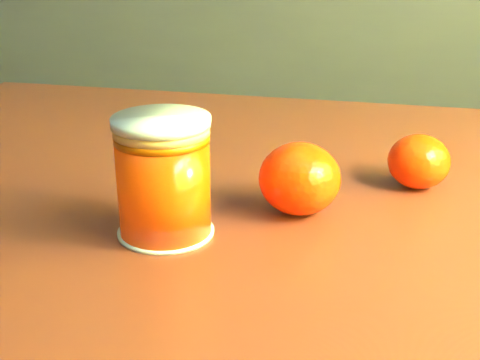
# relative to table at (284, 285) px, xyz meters

# --- Properties ---
(kitchen_counter) EXTENTS (3.15, 0.60, 0.90)m
(kitchen_counter) POSITION_rel_table_xyz_m (-0.91, 1.13, -0.17)
(kitchen_counter) COLOR #424246
(kitchen_counter) RESTS_ON ground
(table) EXTENTS (0.96, 0.68, 0.71)m
(table) POSITION_rel_table_xyz_m (0.00, 0.00, 0.00)
(table) COLOR maroon
(table) RESTS_ON ground
(juice_glass) EXTENTS (0.07, 0.07, 0.09)m
(juice_glass) POSITION_rel_table_xyz_m (-0.08, -0.10, 0.14)
(juice_glass) COLOR red
(juice_glass) RESTS_ON table
(orange_front) EXTENTS (0.07, 0.07, 0.06)m
(orange_front) POSITION_rel_table_xyz_m (0.02, -0.03, 0.12)
(orange_front) COLOR #FF3005
(orange_front) RESTS_ON table
(orange_back) EXTENTS (0.07, 0.07, 0.05)m
(orange_back) POSITION_rel_table_xyz_m (0.11, 0.05, 0.12)
(orange_back) COLOR #FF3005
(orange_back) RESTS_ON table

